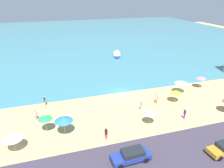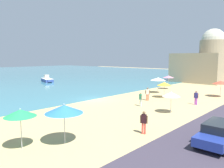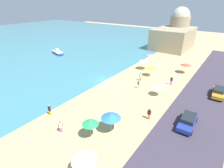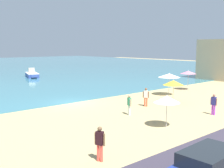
{
  "view_description": "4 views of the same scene",
  "coord_description": "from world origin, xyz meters",
  "px_view_note": "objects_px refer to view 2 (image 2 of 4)",
  "views": [
    {
      "loc": [
        -12.76,
        -35.26,
        18.0
      ],
      "look_at": [
        -1.67,
        0.33,
        1.87
      ],
      "focal_mm": 35.0,
      "sensor_mm": 36.0,
      "label": 1
    },
    {
      "loc": [
        -19.56,
        -21.6,
        5.63
      ],
      "look_at": [
        3.86,
        0.14,
        1.75
      ],
      "focal_mm": 35.0,
      "sensor_mm": 36.0,
      "label": 2
    },
    {
      "loc": [
        -25.42,
        -20.1,
        14.84
      ],
      "look_at": [
        -2.21,
        -3.37,
        1.1
      ],
      "focal_mm": 28.0,
      "sensor_mm": 36.0,
      "label": 3
    },
    {
      "loc": [
        -14.53,
        -22.81,
        5.51
      ],
      "look_at": [
        6.34,
        1.21,
        1.19
      ],
      "focal_mm": 45.0,
      "sensor_mm": 36.0,
      "label": 4
    }
  ],
  "objects_px": {
    "beach_umbrella_1": "(158,79)",
    "bather_4": "(148,93)",
    "beach_umbrella_3": "(20,113)",
    "bather_3": "(144,121)",
    "harbor_fortress": "(208,62)",
    "beach_umbrella_0": "(168,77)",
    "bather_2": "(196,97)",
    "bather_5": "(141,98)",
    "skiff_nearshore": "(47,80)",
    "beach_umbrella_4": "(221,82)",
    "beach_umbrella_7": "(64,109)",
    "beach_umbrella_2": "(164,84)",
    "parked_car_0": "(218,132)",
    "beach_umbrella_6": "(171,94)"
  },
  "relations": [
    {
      "from": "beach_umbrella_1",
      "to": "bather_4",
      "type": "xyz_separation_m",
      "value": [
        -6.26,
        -2.23,
        -1.29
      ]
    },
    {
      "from": "beach_umbrella_3",
      "to": "bather_3",
      "type": "xyz_separation_m",
      "value": [
        7.35,
        -3.99,
        -1.31
      ]
    },
    {
      "from": "harbor_fortress",
      "to": "bather_3",
      "type": "bearing_deg",
      "value": -166.05
    },
    {
      "from": "beach_umbrella_0",
      "to": "bather_4",
      "type": "relative_size",
      "value": 1.45
    },
    {
      "from": "bather_2",
      "to": "bather_5",
      "type": "xyz_separation_m",
      "value": [
        -5.15,
        4.41,
        -0.03
      ]
    },
    {
      "from": "beach_umbrella_1",
      "to": "skiff_nearshore",
      "type": "bearing_deg",
      "value": 97.22
    },
    {
      "from": "beach_umbrella_0",
      "to": "bather_3",
      "type": "height_order",
      "value": "beach_umbrella_0"
    },
    {
      "from": "bather_4",
      "to": "bather_5",
      "type": "bearing_deg",
      "value": -158.77
    },
    {
      "from": "beach_umbrella_4",
      "to": "beach_umbrella_0",
      "type": "bearing_deg",
      "value": 78.27
    },
    {
      "from": "beach_umbrella_1",
      "to": "skiff_nearshore",
      "type": "distance_m",
      "value": 27.64
    },
    {
      "from": "beach_umbrella_4",
      "to": "harbor_fortress",
      "type": "distance_m",
      "value": 25.21
    },
    {
      "from": "harbor_fortress",
      "to": "bather_4",
      "type": "bearing_deg",
      "value": -173.3
    },
    {
      "from": "beach_umbrella_7",
      "to": "harbor_fortress",
      "type": "relative_size",
      "value": 0.16
    },
    {
      "from": "beach_umbrella_0",
      "to": "beach_umbrella_1",
      "type": "xyz_separation_m",
      "value": [
        -5.02,
        -0.89,
        0.02
      ]
    },
    {
      "from": "bather_3",
      "to": "skiff_nearshore",
      "type": "bearing_deg",
      "value": 69.44
    },
    {
      "from": "beach_umbrella_7",
      "to": "bather_5",
      "type": "xyz_separation_m",
      "value": [
        12.51,
        2.85,
        -1.4
      ]
    },
    {
      "from": "beach_umbrella_4",
      "to": "bather_3",
      "type": "distance_m",
      "value": 20.31
    },
    {
      "from": "beach_umbrella_3",
      "to": "harbor_fortress",
      "type": "bearing_deg",
      "value": 7.6
    },
    {
      "from": "beach_umbrella_1",
      "to": "beach_umbrella_4",
      "type": "relative_size",
      "value": 1.06
    },
    {
      "from": "bather_2",
      "to": "beach_umbrella_4",
      "type": "bearing_deg",
      "value": -3.43
    },
    {
      "from": "beach_umbrella_2",
      "to": "parked_car_0",
      "type": "height_order",
      "value": "beach_umbrella_2"
    },
    {
      "from": "bather_2",
      "to": "bather_5",
      "type": "distance_m",
      "value": 6.78
    },
    {
      "from": "harbor_fortress",
      "to": "beach_umbrella_2",
      "type": "bearing_deg",
      "value": -171.44
    },
    {
      "from": "beach_umbrella_2",
      "to": "bather_2",
      "type": "xyz_separation_m",
      "value": [
        -1.6,
        -5.17,
        -1.01
      ]
    },
    {
      "from": "beach_umbrella_4",
      "to": "bather_2",
      "type": "distance_m",
      "value": 7.74
    },
    {
      "from": "beach_umbrella_6",
      "to": "bather_5",
      "type": "height_order",
      "value": "beach_umbrella_6"
    },
    {
      "from": "beach_umbrella_4",
      "to": "bather_4",
      "type": "xyz_separation_m",
      "value": [
        -9.35,
        6.2,
        -1.14
      ]
    },
    {
      "from": "beach_umbrella_2",
      "to": "beach_umbrella_7",
      "type": "relative_size",
      "value": 0.85
    },
    {
      "from": "bather_5",
      "to": "beach_umbrella_4",
      "type": "bearing_deg",
      "value": -20.83
    },
    {
      "from": "beach_umbrella_3",
      "to": "parked_car_0",
      "type": "xyz_separation_m",
      "value": [
        8.98,
        -8.66,
        -1.46
      ]
    },
    {
      "from": "beach_umbrella_6",
      "to": "bather_5",
      "type": "relative_size",
      "value": 1.35
    },
    {
      "from": "beach_umbrella_0",
      "to": "beach_umbrella_4",
      "type": "height_order",
      "value": "beach_umbrella_0"
    },
    {
      "from": "bather_3",
      "to": "bather_4",
      "type": "xyz_separation_m",
      "value": [
        10.91,
        6.94,
        -0.01
      ]
    },
    {
      "from": "beach_umbrella_1",
      "to": "beach_umbrella_4",
      "type": "distance_m",
      "value": 8.98
    },
    {
      "from": "beach_umbrella_0",
      "to": "beach_umbrella_6",
      "type": "height_order",
      "value": "beach_umbrella_0"
    },
    {
      "from": "beach_umbrella_3",
      "to": "parked_car_0",
      "type": "bearing_deg",
      "value": -43.97
    },
    {
      "from": "beach_umbrella_6",
      "to": "bather_5",
      "type": "bearing_deg",
      "value": 83.22
    },
    {
      "from": "beach_umbrella_4",
      "to": "beach_umbrella_1",
      "type": "bearing_deg",
      "value": 110.13
    },
    {
      "from": "beach_umbrella_3",
      "to": "bather_5",
      "type": "distance_m",
      "value": 14.97
    },
    {
      "from": "beach_umbrella_6",
      "to": "beach_umbrella_0",
      "type": "bearing_deg",
      "value": 29.34
    },
    {
      "from": "bather_4",
      "to": "bather_5",
      "type": "xyz_separation_m",
      "value": [
        -3.44,
        -1.33,
        -0.04
      ]
    },
    {
      "from": "bather_4",
      "to": "skiff_nearshore",
      "type": "height_order",
      "value": "bather_4"
    },
    {
      "from": "bather_5",
      "to": "beach_umbrella_6",
      "type": "bearing_deg",
      "value": -96.78
    },
    {
      "from": "beach_umbrella_0",
      "to": "beach_umbrella_7",
      "type": "distance_m",
      "value": 28.2
    },
    {
      "from": "beach_umbrella_2",
      "to": "harbor_fortress",
      "type": "distance_m",
      "value": 29.49
    },
    {
      "from": "bather_3",
      "to": "beach_umbrella_1",
      "type": "bearing_deg",
      "value": 28.1
    },
    {
      "from": "beach_umbrella_3",
      "to": "parked_car_0",
      "type": "height_order",
      "value": "beach_umbrella_3"
    },
    {
      "from": "bather_3",
      "to": "bather_4",
      "type": "bearing_deg",
      "value": 32.47
    },
    {
      "from": "beach_umbrella_0",
      "to": "bather_2",
      "type": "xyz_separation_m",
      "value": [
        -9.58,
        -8.86,
        -1.27
      ]
    },
    {
      "from": "beach_umbrella_1",
      "to": "beach_umbrella_7",
      "type": "height_order",
      "value": "beach_umbrella_7"
    }
  ]
}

